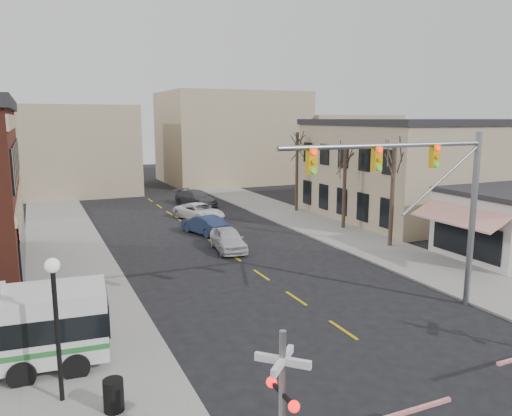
{
  "coord_description": "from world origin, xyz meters",
  "views": [
    {
      "loc": [
        -11.16,
        -14.09,
        8.58
      ],
      "look_at": [
        0.4,
        11.59,
        3.5
      ],
      "focal_mm": 35.0,
      "sensor_mm": 36.0,
      "label": 1
    }
  ],
  "objects_px": {
    "trash_bin": "(114,395)",
    "rr_crossing_west": "(299,411)",
    "car_d": "(196,198)",
    "pedestrian_near": "(86,324)",
    "car_c": "(199,212)",
    "street_lamp": "(55,300)",
    "car_a": "(228,239)",
    "traffic_signal_mast": "(428,186)",
    "pedestrian_far": "(81,305)",
    "car_b": "(204,225)"
  },
  "relations": [
    {
      "from": "trash_bin",
      "to": "pedestrian_near",
      "type": "xyz_separation_m",
      "value": [
        -0.26,
        5.03,
        0.29
      ]
    },
    {
      "from": "car_a",
      "to": "trash_bin",
      "type": "bearing_deg",
      "value": -114.44
    },
    {
      "from": "street_lamp",
      "to": "trash_bin",
      "type": "xyz_separation_m",
      "value": [
        1.36,
        -1.22,
        -2.7
      ]
    },
    {
      "from": "pedestrian_near",
      "to": "traffic_signal_mast",
      "type": "bearing_deg",
      "value": -124.43
    },
    {
      "from": "street_lamp",
      "to": "pedestrian_near",
      "type": "relative_size",
      "value": 2.9
    },
    {
      "from": "trash_bin",
      "to": "car_c",
      "type": "height_order",
      "value": "car_c"
    },
    {
      "from": "trash_bin",
      "to": "car_a",
      "type": "relative_size",
      "value": 0.22
    },
    {
      "from": "rr_crossing_west",
      "to": "pedestrian_near",
      "type": "distance_m",
      "value": 10.57
    },
    {
      "from": "pedestrian_far",
      "to": "car_c",
      "type": "bearing_deg",
      "value": 4.09
    },
    {
      "from": "street_lamp",
      "to": "car_b",
      "type": "height_order",
      "value": "street_lamp"
    },
    {
      "from": "traffic_signal_mast",
      "to": "rr_crossing_west",
      "type": "bearing_deg",
      "value": -145.07
    },
    {
      "from": "street_lamp",
      "to": "pedestrian_far",
      "type": "distance_m",
      "value": 6.43
    },
    {
      "from": "car_a",
      "to": "pedestrian_near",
      "type": "relative_size",
      "value": 2.87
    },
    {
      "from": "rr_crossing_west",
      "to": "car_d",
      "type": "xyz_separation_m",
      "value": [
        9.49,
        37.97,
        -1.21
      ]
    },
    {
      "from": "rr_crossing_west",
      "to": "street_lamp",
      "type": "xyz_separation_m",
      "value": [
        -4.85,
        6.02,
        1.34
      ]
    },
    {
      "from": "car_d",
      "to": "pedestrian_near",
      "type": "height_order",
      "value": "pedestrian_near"
    },
    {
      "from": "rr_crossing_west",
      "to": "pedestrian_far",
      "type": "height_order",
      "value": "rr_crossing_west"
    },
    {
      "from": "car_c",
      "to": "car_d",
      "type": "bearing_deg",
      "value": 56.25
    },
    {
      "from": "car_c",
      "to": "pedestrian_near",
      "type": "relative_size",
      "value": 3.27
    },
    {
      "from": "rr_crossing_west",
      "to": "pedestrian_far",
      "type": "xyz_separation_m",
      "value": [
        -3.74,
        11.89,
        -1.04
      ]
    },
    {
      "from": "car_b",
      "to": "street_lamp",
      "type": "bearing_deg",
      "value": 43.8
    },
    {
      "from": "car_d",
      "to": "pedestrian_near",
      "type": "relative_size",
      "value": 3.37
    },
    {
      "from": "traffic_signal_mast",
      "to": "car_d",
      "type": "relative_size",
      "value": 1.93
    },
    {
      "from": "car_a",
      "to": "car_b",
      "type": "height_order",
      "value": "car_a"
    },
    {
      "from": "trash_bin",
      "to": "rr_crossing_west",
      "type": "bearing_deg",
      "value": -54.02
    },
    {
      "from": "rr_crossing_west",
      "to": "car_a",
      "type": "distance_m",
      "value": 21.61
    },
    {
      "from": "car_a",
      "to": "car_d",
      "type": "xyz_separation_m",
      "value": [
        3.27,
        17.31,
        0.0
      ]
    },
    {
      "from": "trash_bin",
      "to": "car_d",
      "type": "bearing_deg",
      "value": 68.63
    },
    {
      "from": "car_b",
      "to": "pedestrian_far",
      "type": "bearing_deg",
      "value": 37.43
    },
    {
      "from": "rr_crossing_west",
      "to": "pedestrian_far",
      "type": "relative_size",
      "value": 3.48
    },
    {
      "from": "rr_crossing_west",
      "to": "car_b",
      "type": "xyz_separation_m",
      "value": [
        6.28,
        25.86,
        -1.25
      ]
    },
    {
      "from": "pedestrian_near",
      "to": "trash_bin",
      "type": "bearing_deg",
      "value": 159.74
    },
    {
      "from": "car_a",
      "to": "car_c",
      "type": "bearing_deg",
      "value": 89.47
    },
    {
      "from": "traffic_signal_mast",
      "to": "trash_bin",
      "type": "xyz_separation_m",
      "value": [
        -13.61,
        -2.27,
        -5.14
      ]
    },
    {
      "from": "pedestrian_far",
      "to": "car_d",
      "type": "bearing_deg",
      "value": 7.8
    },
    {
      "from": "traffic_signal_mast",
      "to": "car_a",
      "type": "relative_size",
      "value": 2.27
    },
    {
      "from": "street_lamp",
      "to": "pedestrian_near",
      "type": "bearing_deg",
      "value": 73.84
    },
    {
      "from": "trash_bin",
      "to": "car_c",
      "type": "xyz_separation_m",
      "value": [
        11.09,
        26.26,
        0.1
      ]
    },
    {
      "from": "rr_crossing_west",
      "to": "pedestrian_near",
      "type": "bearing_deg",
      "value": 110.85
    },
    {
      "from": "car_a",
      "to": "car_c",
      "type": "distance_m",
      "value": 10.49
    },
    {
      "from": "street_lamp",
      "to": "car_d",
      "type": "bearing_deg",
      "value": 65.83
    },
    {
      "from": "traffic_signal_mast",
      "to": "car_d",
      "type": "distance_m",
      "value": 31.3
    },
    {
      "from": "car_c",
      "to": "pedestrian_near",
      "type": "bearing_deg",
      "value": -136.56
    },
    {
      "from": "rr_crossing_west",
      "to": "car_d",
      "type": "bearing_deg",
      "value": 75.97
    },
    {
      "from": "car_a",
      "to": "rr_crossing_west",
      "type": "bearing_deg",
      "value": -99.74
    },
    {
      "from": "street_lamp",
      "to": "car_c",
      "type": "distance_m",
      "value": 28.09
    },
    {
      "from": "traffic_signal_mast",
      "to": "trash_bin",
      "type": "height_order",
      "value": "traffic_signal_mast"
    },
    {
      "from": "trash_bin",
      "to": "street_lamp",
      "type": "bearing_deg",
      "value": 138.19
    },
    {
      "from": "car_d",
      "to": "pedestrian_far",
      "type": "distance_m",
      "value": 29.24
    },
    {
      "from": "car_d",
      "to": "pedestrian_far",
      "type": "height_order",
      "value": "pedestrian_far"
    }
  ]
}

